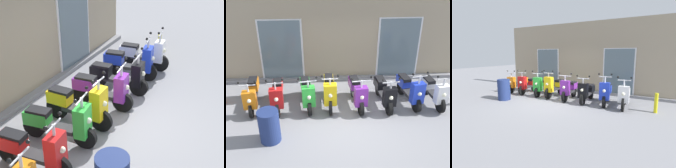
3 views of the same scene
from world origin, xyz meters
TOP-DOWN VIEW (x-y plane):
  - ground_plane at (0.00, 0.00)m, footprint 40.00×40.00m
  - storefront_facade at (0.00, 2.79)m, footprint 9.51×0.50m
  - scooter_orange at (-2.85, 0.91)m, footprint 0.52×1.59m
  - scooter_red at (-2.06, 0.83)m, footprint 0.52×1.54m
  - scooter_green at (-1.16, 0.91)m, footprint 0.62×1.61m
  - scooter_yellow at (-0.46, 0.89)m, footprint 0.53×1.64m
  - scooter_purple at (0.40, 0.80)m, footprint 0.62×1.55m
  - scooter_black at (1.26, 0.81)m, footprint 0.57×1.61m
  - scooter_blue at (2.08, 0.85)m, footprint 0.62×1.56m
  - scooter_white at (2.82, 0.79)m, footprint 0.55×1.55m
  - curb_bollard at (3.91, 0.70)m, footprint 0.12×0.12m
  - trash_bin at (-2.08, -0.73)m, footprint 0.55×0.55m
  - traffic_cone at (-3.96, 1.17)m, footprint 0.32×0.32m

SIDE VIEW (x-z plane):
  - ground_plane at x=0.00m, z-range 0.00..0.00m
  - traffic_cone at x=-3.96m, z-range 0.00..0.52m
  - curb_bollard at x=3.91m, z-range 0.00..0.70m
  - scooter_black at x=1.26m, z-range -0.15..1.05m
  - trash_bin at x=-2.08m, z-range 0.00..0.91m
  - scooter_green at x=-1.16m, z-range -0.15..1.10m
  - scooter_orange at x=-2.85m, z-range -0.11..1.08m
  - scooter_white at x=2.82m, z-range -0.14..1.11m
  - scooter_purple at x=0.40m, z-range -0.14..1.11m
  - scooter_red at x=-2.06m, z-range -0.14..1.11m
  - scooter_blue at x=2.08m, z-range -0.16..1.16m
  - scooter_yellow at x=-0.46m, z-range -0.13..1.18m
  - storefront_facade at x=0.00m, z-range -0.06..3.59m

